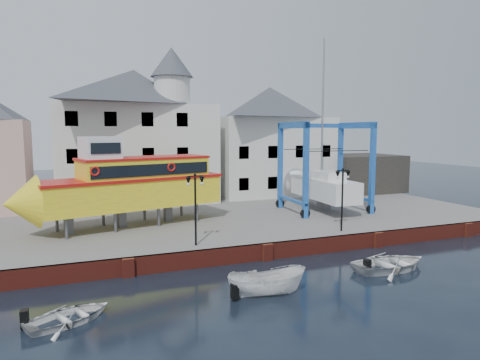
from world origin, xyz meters
name	(u,v)px	position (x,y,z in m)	size (l,w,h in m)	color
ground	(267,260)	(0.00, 0.00, 0.00)	(140.00, 140.00, 0.00)	black
hardstanding	(211,217)	(0.00, 11.00, 0.50)	(44.00, 22.00, 1.00)	#615F5C
quay_wall	(266,252)	(0.00, 0.10, 0.50)	(44.00, 0.47, 1.00)	maroon
building_white_main	(137,134)	(-4.87, 18.39, 7.34)	(14.00, 8.30, 14.00)	silver
building_white_right	(269,141)	(9.00, 19.00, 6.60)	(12.00, 8.00, 11.20)	silver
shed_dark	(358,173)	(19.00, 17.00, 3.00)	(8.00, 7.00, 4.00)	#272420
lamp_post_left	(195,191)	(-4.00, 1.20, 4.17)	(1.12, 0.32, 4.20)	black
lamp_post_right	(343,184)	(6.00, 1.20, 4.17)	(1.12, 0.32, 4.20)	black
tour_boat	(121,185)	(-7.48, 7.66, 3.95)	(14.75, 6.89, 6.25)	#59595E
travel_lift	(319,181)	(8.93, 8.83, 3.35)	(6.86, 9.46, 14.12)	#183D9D
motorboat_a	(267,295)	(-2.28, -4.94, 0.00)	(1.40, 3.73, 1.44)	silver
motorboat_b	(391,269)	(5.69, -4.01, 0.00)	(3.24, 4.54, 0.94)	silver
motorboat_d	(70,322)	(-10.83, -4.65, 0.00)	(2.42, 3.38, 0.70)	silver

